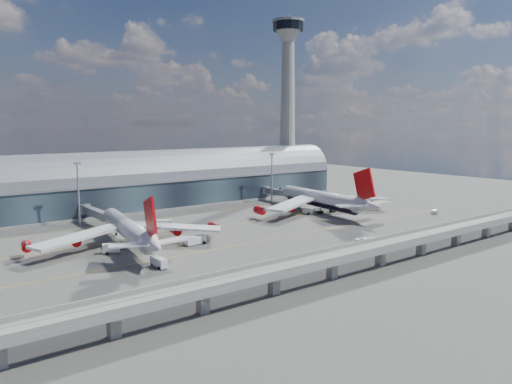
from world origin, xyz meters
TOP-DOWN VIEW (x-y plane):
  - ground at (0.00, 0.00)m, footprint 500.00×500.00m
  - taxi_lines at (0.00, 22.11)m, footprint 200.00×80.12m
  - terminal at (0.00, 77.99)m, footprint 200.00×30.00m
  - control_tower at (85.00, 83.00)m, footprint 19.00×19.00m
  - guideway at (-0.00, -55.00)m, footprint 220.00×8.50m
  - floodlight_mast_left at (-50.00, 55.00)m, footprint 3.00×0.70m
  - floodlight_mast_right at (50.00, 55.00)m, footprint 3.00×0.70m
  - airliner_left at (-48.59, 9.64)m, footprint 64.94×68.35m
  - airliner_right at (49.26, 16.84)m, footprint 69.97×73.18m
  - jet_bridge_left at (-44.71, 53.12)m, footprint 4.40×28.00m
  - jet_bridge_right at (53.00, 51.18)m, footprint 4.40×32.00m
  - service_truck_0 at (-51.65, -17.58)m, footprint 2.53×6.88m
  - service_truck_1 at (-56.51, 5.69)m, footprint 5.89×4.33m
  - service_truck_2 at (-29.38, -0.62)m, footprint 8.26×3.30m
  - service_truck_3 at (84.64, 18.43)m, footprint 4.48×6.46m
  - service_truck_4 at (40.94, 18.10)m, footprint 3.91×5.39m
  - service_truck_5 at (-24.15, 32.12)m, footprint 6.11×4.70m
  - cargo_train_0 at (-48.63, -37.67)m, footprint 8.63×2.61m
  - cargo_train_1 at (18.17, -35.55)m, footprint 10.46×5.08m
  - cargo_train_2 at (86.53, -17.01)m, footprint 5.01×3.47m

SIDE VIEW (x-z plane):
  - ground at x=0.00m, z-range 0.00..0.00m
  - taxi_lines at x=0.00m, z-range 0.00..0.01m
  - cargo_train_2 at x=86.53m, z-range 0.04..1.67m
  - cargo_train_1 at x=18.17m, z-range 0.04..1.79m
  - cargo_train_0 at x=-48.63m, z-range 0.04..1.94m
  - service_truck_5 at x=-24.15m, z-range 0.03..2.82m
  - service_truck_4 at x=40.94m, z-range 0.01..2.85m
  - service_truck_0 at x=-51.65m, z-range 0.05..2.88m
  - service_truck_3 at x=84.64m, z-range 0.03..2.95m
  - service_truck_2 at x=-29.38m, z-range 0.06..2.97m
  - service_truck_1 at x=-56.51m, z-range 0.01..3.12m
  - jet_bridge_left at x=-44.71m, z-range 1.55..8.80m
  - jet_bridge_right at x=53.00m, z-range 1.56..8.81m
  - guideway at x=0.00m, z-range 1.69..8.89m
  - airliner_left at x=-48.59m, z-range -4.47..16.40m
  - airliner_right at x=49.26m, z-range -5.59..17.63m
  - terminal at x=0.00m, z-range -2.66..25.34m
  - floodlight_mast_left at x=-50.00m, z-range 0.78..26.48m
  - floodlight_mast_right at x=50.00m, z-range 0.78..26.48m
  - control_tower at x=85.00m, z-range 0.14..103.14m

